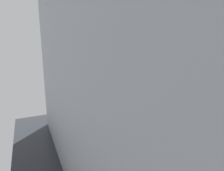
% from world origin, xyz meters
% --- Properties ---
extents(ground_plane, '(6.40, 4.73, 0.10)m').
position_xyz_m(ground_plane, '(0.00, 0.00, -0.05)').
color(ground_plane, '#23262B').
rests_on(ground_plane, ground).
extents(wall_back, '(5.20, 0.66, 2.64)m').
position_xyz_m(wall_back, '(-0.02, 1.71, 1.32)').
color(wall_back, '#999EA3').
rests_on(wall_back, ground).
extents(wall_left, '(0.12, 3.53, 2.64)m').
position_xyz_m(wall_left, '(-2.54, 0.00, 1.32)').
color(wall_left, '#999EA3').
rests_on(wall_left, ground).
extents(bath_mat, '(0.68, 0.44, 0.01)m').
position_xyz_m(bath_mat, '(-2.04, 0.82, 0.01)').
color(bath_mat, '#474C56').
rests_on(bath_mat, ground).
extents(vanity_sink_left, '(0.73, 0.52, 0.77)m').
position_xyz_m(vanity_sink_left, '(-2.04, 1.43, 0.40)').
color(vanity_sink_left, brown).
rests_on(vanity_sink_left, ground).
extents(tap_on_left_sink, '(0.03, 0.13, 0.11)m').
position_xyz_m(tap_on_left_sink, '(-2.04, 1.62, 0.84)').
color(tap_on_left_sink, silver).
rests_on(tap_on_left_sink, vanity_sink_left).
extents(toilet, '(0.48, 0.63, 1.00)m').
position_xyz_m(toilet, '(-0.90, 1.45, 0.38)').
color(toilet, brown).
rests_on(toilet, ground).
extents(toothbrush_cup, '(0.07, 0.07, 0.21)m').
position_xyz_m(toothbrush_cup, '(-2.33, 1.61, 0.83)').
color(toothbrush_cup, silver).
rests_on(toothbrush_cup, vanity_sink_left).
extents(soap_dispenser, '(0.06, 0.06, 0.20)m').
position_xyz_m(soap_dispenser, '(-1.75, 1.62, 0.85)').
color(soap_dispenser, '#4C4C51').
rests_on(soap_dispenser, vanity_sink_left).
extents(folded_hand_towel, '(0.22, 0.16, 0.04)m').
position_xyz_m(folded_hand_towel, '(-2.08, 1.27, 0.79)').
color(folded_hand_towel, white).
rests_on(folded_hand_towel, vanity_sink_left).
extents(shower_tray, '(0.86, 0.89, 1.95)m').
position_xyz_m(shower_tray, '(1.74, 0.96, 0.43)').
color(shower_tray, white).
rests_on(shower_tray, ground).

